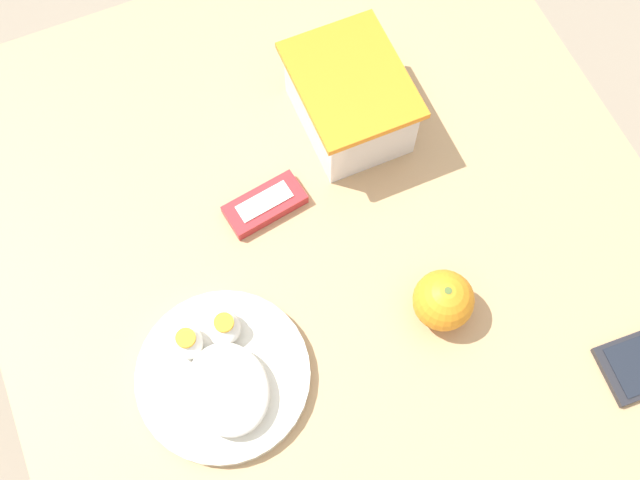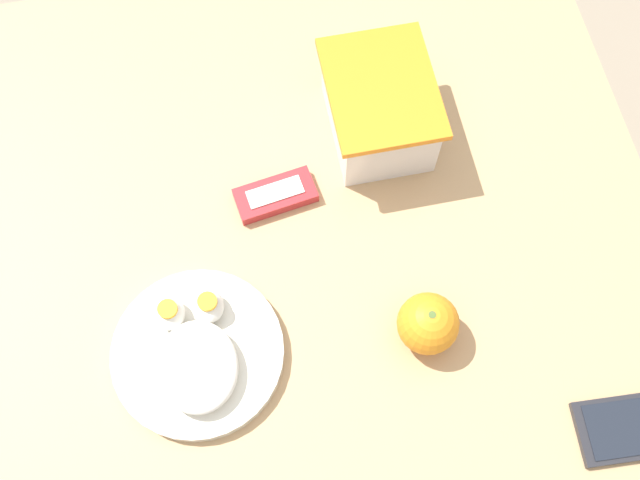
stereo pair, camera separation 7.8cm
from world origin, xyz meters
name	(u,v)px [view 2 (the right image)]	position (x,y,z in m)	size (l,w,h in m)	color
ground_plane	(327,361)	(0.00, 0.00, 0.00)	(10.00, 10.00, 0.00)	gray
table	(331,261)	(0.00, 0.00, 0.65)	(0.98, 0.91, 0.73)	tan
food_container	(379,111)	(-0.16, 0.10, 0.77)	(0.18, 0.14, 0.11)	white
orange_fruit	(428,324)	(0.15, 0.09, 0.77)	(0.08, 0.08, 0.08)	orange
rice_plate	(197,353)	(0.13, -0.20, 0.74)	(0.22, 0.22, 0.05)	silver
candy_bar	(275,195)	(-0.08, -0.06, 0.74)	(0.07, 0.12, 0.02)	#B7282D
cell_phone	(635,427)	(0.32, 0.32, 0.73)	(0.09, 0.15, 0.01)	#232328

